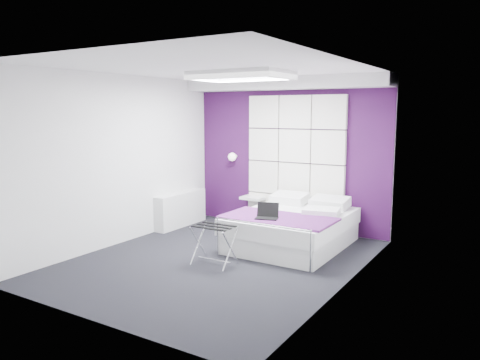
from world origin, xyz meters
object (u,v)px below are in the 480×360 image
at_px(radiator, 181,209).
at_px(laptop, 268,215).
at_px(bed, 292,228).
at_px(luggage_rack, 214,245).
at_px(wall_lamp, 233,157).
at_px(nightstand, 253,198).

xyz_separation_m(radiator, laptop, (2.16, -0.72, 0.29)).
distance_m(radiator, bed, 2.26).
height_order(radiator, luggage_rack, radiator).
bearing_deg(wall_lamp, bed, -28.62).
height_order(wall_lamp, luggage_rack, wall_lamp).
bearing_deg(luggage_rack, wall_lamp, 115.23).
height_order(radiator, bed, bed).
bearing_deg(wall_lamp, laptop, -44.25).
bearing_deg(laptop, luggage_rack, -137.69).
relative_size(wall_lamp, laptop, 0.48).
relative_size(bed, nightstand, 4.66).
height_order(wall_lamp, nightstand, wall_lamp).
distance_m(bed, laptop, 0.68).
bearing_deg(bed, nightstand, 144.11).
distance_m(wall_lamp, radiator, 1.35).
height_order(nightstand, laptop, laptop).
distance_m(nightstand, laptop, 1.80).
bearing_deg(luggage_rack, radiator, 139.07).
xyz_separation_m(bed, nightstand, (-1.16, 0.84, 0.22)).
bearing_deg(luggage_rack, nightstand, 105.34).
height_order(bed, laptop, laptop).
bearing_deg(laptop, wall_lamp, 118.83).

